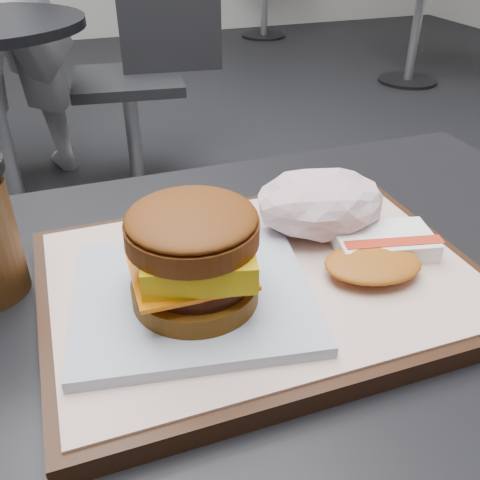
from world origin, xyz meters
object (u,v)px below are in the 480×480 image
(customer_table, at_px, (273,444))
(serving_tray, at_px, (262,281))
(crumpled_wrapper, at_px, (321,203))
(neighbor_chair, at_px, (143,66))
(breakfast_sandwich, at_px, (194,265))
(hash_brown, at_px, (379,252))

(customer_table, relative_size, serving_tray, 2.11)
(customer_table, xyz_separation_m, serving_tray, (-0.01, 0.03, 0.20))
(serving_tray, bearing_deg, crumpled_wrapper, 32.19)
(customer_table, xyz_separation_m, neighbor_chair, (0.21, 1.84, -0.07))
(crumpled_wrapper, xyz_separation_m, neighbor_chair, (0.13, 1.76, -0.31))
(serving_tray, bearing_deg, customer_table, -78.41)
(serving_tray, height_order, breakfast_sandwich, breakfast_sandwich)
(breakfast_sandwich, distance_m, crumpled_wrapper, 0.17)
(neighbor_chair, bearing_deg, breakfast_sandwich, -98.73)
(customer_table, bearing_deg, serving_tray, 101.59)
(customer_table, distance_m, serving_tray, 0.20)
(customer_table, xyz_separation_m, hash_brown, (0.10, 0.01, 0.22))
(customer_table, relative_size, crumpled_wrapper, 6.26)
(breakfast_sandwich, xyz_separation_m, crumpled_wrapper, (0.15, 0.08, -0.01))
(serving_tray, bearing_deg, hash_brown, -10.51)
(hash_brown, bearing_deg, serving_tray, 169.49)
(hash_brown, bearing_deg, customer_table, -174.98)
(customer_table, height_order, crumpled_wrapper, crumpled_wrapper)
(crumpled_wrapper, height_order, neighbor_chair, neighbor_chair)
(serving_tray, xyz_separation_m, neighbor_chair, (0.21, 1.81, -0.27))
(hash_brown, relative_size, neighbor_chair, 0.14)
(serving_tray, xyz_separation_m, breakfast_sandwich, (-0.07, -0.02, 0.05))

